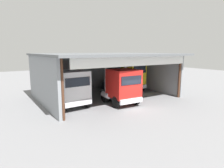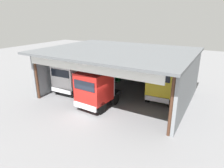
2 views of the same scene
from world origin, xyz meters
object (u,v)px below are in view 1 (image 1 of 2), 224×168
object	(u,v)px
truck_yellow_center_right_bay	(132,76)
truck_red_center_bay	(122,86)
tool_cart	(106,85)
oil_drum	(73,89)
truck_white_left_bay	(70,88)

from	to	relation	value
truck_yellow_center_right_bay	truck_red_center_bay	bearing A→B (deg)	39.85
tool_cart	oil_drum	bearing A→B (deg)	175.63
oil_drum	truck_red_center_bay	bearing A→B (deg)	-76.13
truck_yellow_center_right_bay	tool_cart	xyz separation A→B (m)	(-2.01, 2.95, -1.46)
oil_drum	tool_cart	size ratio (longest dim) A/B	0.90
truck_white_left_bay	oil_drum	xyz separation A→B (m)	(2.54, 5.82, -1.27)
truck_red_center_bay	truck_yellow_center_right_bay	bearing A→B (deg)	-134.16
truck_red_center_bay	oil_drum	bearing A→B (deg)	-73.11
oil_drum	tool_cart	world-z (taller)	tool_cart
truck_white_left_bay	truck_red_center_bay	world-z (taller)	truck_red_center_bay
truck_red_center_bay	oil_drum	size ratio (longest dim) A/B	5.09
truck_white_left_bay	truck_yellow_center_right_bay	xyz separation A→B (m)	(8.96, 2.53, 0.24)
truck_red_center_bay	truck_yellow_center_right_bay	distance (m)	6.23
truck_red_center_bay	oil_drum	world-z (taller)	truck_red_center_bay
oil_drum	truck_white_left_bay	bearing A→B (deg)	-113.56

